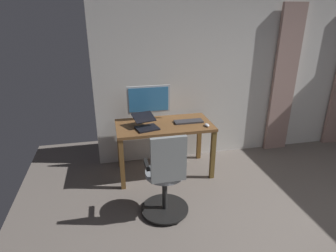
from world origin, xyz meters
name	(u,v)px	position (x,y,z in m)	size (l,w,h in m)	color
back_room_partition	(257,71)	(0.00, -2.76, 1.33)	(5.07, 0.10, 2.66)	silver
curtain_right_panel	(284,82)	(-0.44, -2.65, 1.17)	(0.39, 0.06, 2.34)	tan
desk	(164,131)	(1.60, -2.27, 0.66)	(1.33, 0.68, 0.76)	brown
office_chair	(166,179)	(1.78, -1.31, 0.49)	(0.56, 0.56, 1.05)	black
computer_monitor	(149,100)	(1.78, -2.50, 1.04)	(0.61, 0.18, 0.50)	#B7BCC1
computer_keyboard	(189,121)	(1.25, -2.26, 0.77)	(0.40, 0.14, 0.02)	#333338
laptop	(146,124)	(1.87, -2.19, 0.81)	(0.36, 0.40, 0.17)	black
computer_mouse	(207,125)	(1.05, -2.06, 0.78)	(0.06, 0.10, 0.04)	silver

